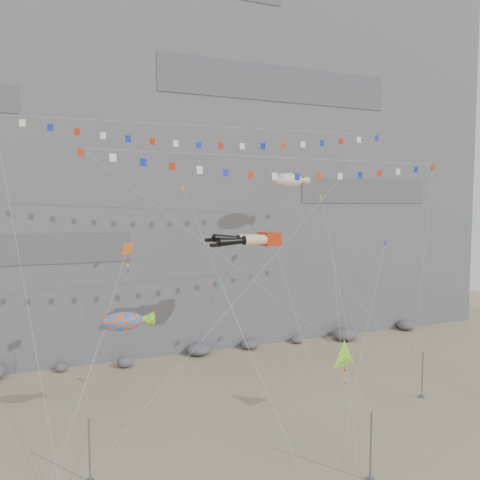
{
  "coord_description": "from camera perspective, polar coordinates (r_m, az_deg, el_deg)",
  "views": [
    {
      "loc": [
        -13.98,
        -30.86,
        16.19
      ],
      "look_at": [
        1.65,
        9.0,
        13.03
      ],
      "focal_mm": 35.0,
      "sensor_mm": 36.0,
      "label": 1
    }
  ],
  "objects": [
    {
      "name": "ground",
      "position": [
        37.55,
        2.87,
        -21.33
      ],
      "size": [
        120.0,
        120.0,
        0.0
      ],
      "primitive_type": "plane",
      "color": "gray",
      "rests_on": "ground"
    },
    {
      "name": "cliff",
      "position": [
        65.0,
        -8.98,
        11.96
      ],
      "size": [
        80.0,
        28.0,
        50.0
      ],
      "primitive_type": "cube",
      "color": "slate",
      "rests_on": "ground"
    },
    {
      "name": "talus_boulders",
      "position": [
        52.24,
        -5.02,
        -13.16
      ],
      "size": [
        60.0,
        3.0,
        1.2
      ],
      "primitive_type": null,
      "color": "#5A5A5F",
      "rests_on": "ground"
    },
    {
      "name": "anchor_pole_left",
      "position": [
        31.14,
        -17.88,
        -23.23
      ],
      "size": [
        0.12,
        0.12,
        3.88
      ],
      "primitive_type": "cylinder",
      "color": "slate",
      "rests_on": "ground"
    },
    {
      "name": "anchor_pole_center",
      "position": [
        30.9,
        15.66,
        -23.06
      ],
      "size": [
        0.12,
        0.12,
        4.21
      ],
      "primitive_type": "cylinder",
      "color": "slate",
      "rests_on": "ground"
    },
    {
      "name": "anchor_pole_right",
      "position": [
        43.74,
        21.34,
        -15.01
      ],
      "size": [
        0.12,
        0.12,
        3.99
      ],
      "primitive_type": "cylinder",
      "color": "slate",
      "rests_on": "ground"
    },
    {
      "name": "legs_kite",
      "position": [
        41.05,
        1.34,
        0.05
      ],
      "size": [
        6.69,
        15.34,
        19.45
      ],
      "rotation": [
        0.0,
        0.0,
        0.06
      ],
      "color": "#B7280B",
      "rests_on": "ground"
    },
    {
      "name": "flag_banner_upper",
      "position": [
        42.02,
        -3.73,
        13.65
      ],
      "size": [
        33.87,
        14.57,
        29.6
      ],
      "color": "#B7280B",
      "rests_on": "ground"
    },
    {
      "name": "flag_banner_lower",
      "position": [
        37.76,
        5.68,
        9.9
      ],
      "size": [
        30.95,
        4.2,
        22.71
      ],
      "color": "#B7280B",
      "rests_on": "ground"
    },
    {
      "name": "harlequin_kite",
      "position": [
        36.01,
        -13.6,
        -1.11
      ],
      "size": [
        6.61,
        9.46,
        16.37
      ],
      "color": "red",
      "rests_on": "ground"
    },
    {
      "name": "fish_windsock",
      "position": [
        32.41,
        -14.14,
        -9.62
      ],
      "size": [
        6.93,
        4.7,
        10.59
      ],
      "color": "#E7500B",
      "rests_on": "ground"
    },
    {
      "name": "delta_kite",
      "position": [
        35.69,
        12.7,
        -13.81
      ],
      "size": [
        3.87,
        5.83,
        7.76
      ],
      "color": "yellow",
      "rests_on": "ground"
    },
    {
      "name": "blimp_windsock",
      "position": [
        48.61,
        5.87,
        7.23
      ],
      "size": [
        7.55,
        16.3,
        24.78
      ],
      "color": "beige",
      "rests_on": "ground"
    },
    {
      "name": "small_kite_a",
      "position": [
        39.98,
        -6.64,
        5.39
      ],
      "size": [
        4.03,
        14.69,
        22.81
      ],
      "color": "orange",
      "rests_on": "ground"
    },
    {
      "name": "small_kite_b",
      "position": [
        40.41,
        11.2,
        -1.37
      ],
      "size": [
        5.34,
        10.52,
        16.64
      ],
      "color": "purple",
      "rests_on": "ground"
    },
    {
      "name": "small_kite_c",
      "position": [
        33.67,
        -2.13,
        -5.97
      ],
      "size": [
        3.16,
        8.13,
        13.03
      ],
      "color": "#169324",
      "rests_on": "ground"
    },
    {
      "name": "small_kite_d",
      "position": [
        46.61,
        9.9,
        4.73
      ],
      "size": [
        6.87,
        17.7,
        24.81
      ],
      "color": "gold",
      "rests_on": "ground"
    },
    {
      "name": "small_kite_e",
      "position": [
        42.94,
        17.17,
        -0.86
      ],
      "size": [
        9.96,
        8.35,
        17.66
      ],
      "color": "#1324AC",
      "rests_on": "ground"
    }
  ]
}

